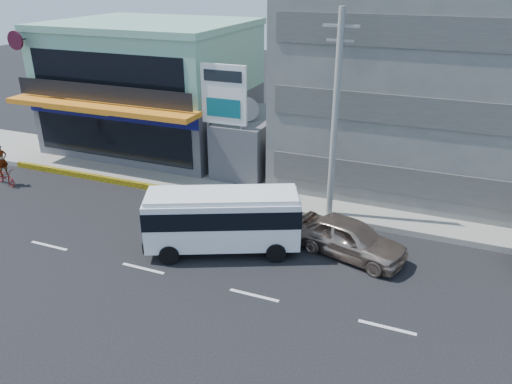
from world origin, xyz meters
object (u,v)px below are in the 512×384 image
utility_pole_near (335,118)px  shop_building (154,89)px  minibus (222,217)px  motorcycle_rider (4,172)px  concrete_building (443,58)px  satellite_dish (246,119)px  sedan (350,238)px  billboard (224,102)px

utility_pole_near → shop_building: bearing=154.9°
minibus → motorcycle_rider: (-14.85, 1.99, -0.86)m
concrete_building → satellite_dish: (-10.00, -4.00, -3.42)m
shop_building → minibus: (10.46, -11.33, -2.35)m
utility_pole_near → sedan: (1.69, -3.11, -4.31)m
billboard → minibus: (2.96, -6.58, -3.28)m
shop_building → satellite_dish: bearing=-20.2°
billboard → minibus: 7.92m
satellite_dish → minibus: bearing=-73.7°
minibus → concrete_building: bearing=58.6°
billboard → satellite_dish: bearing=74.5°
shop_building → utility_pole_near: 15.50m
utility_pole_near → satellite_dish: bearing=149.0°
concrete_building → billboard: (-10.50, -5.80, -2.07)m
utility_pole_near → minibus: size_ratio=1.45×
satellite_dish → motorcycle_rider: (-12.39, -6.39, -2.78)m
shop_building → minibus: size_ratio=1.80×
sedan → motorcycle_rider: 20.09m
concrete_building → shop_building: bearing=-176.6°
motorcycle_rider → sedan: bearing=-0.9°
billboard → motorcycle_rider: size_ratio=2.86×
satellite_dish → minibus: satellite_dish is taller
satellite_dish → billboard: billboard is taller
billboard → concrete_building: bearing=28.9°
satellite_dish → motorcycle_rider: size_ratio=0.62×
concrete_building → motorcycle_rider: 25.45m
satellite_dish → utility_pole_near: 7.17m
utility_pole_near → motorcycle_rider: size_ratio=4.15×
billboard → shop_building: bearing=147.7°
utility_pole_near → concrete_building: bearing=62.2°
concrete_building → sedan: (-2.31, -10.71, -6.16)m
motorcycle_rider → utility_pole_near: bearing=8.6°
utility_pole_near → minibus: 6.90m
shop_building → utility_pole_near: size_ratio=1.24×
sedan → concrete_building: bearing=3.7°
minibus → sedan: minibus is taller
concrete_building → utility_pole_near: bearing=-117.8°
billboard → minibus: bearing=-65.8°
concrete_building → billboard: size_ratio=2.32×
sedan → motorcycle_rider: (-20.08, 0.32, -0.05)m
utility_pole_near → motorcycle_rider: (-18.39, -2.79, -4.35)m
billboard → utility_pole_near: 6.75m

